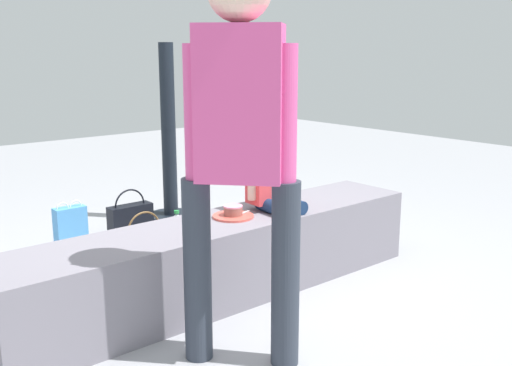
{
  "coord_description": "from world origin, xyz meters",
  "views": [
    {
      "loc": [
        -1.79,
        -2.4,
        1.3
      ],
      "look_at": [
        -0.02,
        -0.28,
        0.67
      ],
      "focal_mm": 41.63,
      "sensor_mm": 36.0,
      "label": 1
    }
  ],
  "objects": [
    {
      "name": "cake_plate",
      "position": [
        0.07,
        0.01,
        0.44
      ],
      "size": [
        0.22,
        0.22,
        0.07
      ],
      "color": "#E0594C",
      "rests_on": "concrete_ledge"
    },
    {
      "name": "child_seated",
      "position": [
        0.33,
        0.01,
        0.63
      ],
      "size": [
        0.28,
        0.32,
        0.48
      ],
      "color": "navy",
      "rests_on": "concrete_ledge"
    },
    {
      "name": "cake_box_white",
      "position": [
        0.53,
        0.9,
        0.07
      ],
      "size": [
        0.36,
        0.37,
        0.13
      ],
      "primitive_type": "cube",
      "rotation": [
        0.0,
        0.0,
        -0.26
      ],
      "color": "white",
      "rests_on": "ground_plane"
    },
    {
      "name": "handbag_brown_canvas",
      "position": [
        -0.1,
        0.67,
        0.12
      ],
      "size": [
        0.3,
        0.12,
        0.34
      ],
      "color": "brown",
      "rests_on": "ground_plane"
    },
    {
      "name": "water_bottle_near_gift",
      "position": [
        -0.22,
        0.39,
        0.1
      ],
      "size": [
        0.07,
        0.07,
        0.22
      ],
      "color": "silver",
      "rests_on": "ground_plane"
    },
    {
      "name": "handbag_black_leather",
      "position": [
        0.13,
        1.28,
        0.12
      ],
      "size": [
        0.32,
        0.11,
        0.34
      ],
      "color": "black",
      "rests_on": "ground_plane"
    },
    {
      "name": "concrete_ledge",
      "position": [
        0.0,
        0.0,
        0.21
      ],
      "size": [
        2.44,
        0.46,
        0.42
      ],
      "primitive_type": "cube",
      "color": "gray",
      "rests_on": "ground_plane"
    },
    {
      "name": "water_bottle_far_side",
      "position": [
        0.28,
        0.9,
        0.11
      ],
      "size": [
        0.08,
        0.08,
        0.23
      ],
      "color": "silver",
      "rests_on": "ground_plane"
    },
    {
      "name": "railing_post",
      "position": [
        0.57,
        1.44,
        0.53
      ],
      "size": [
        0.36,
        0.36,
        1.35
      ],
      "color": "black",
      "rests_on": "ground_plane"
    },
    {
      "name": "ground_plane",
      "position": [
        0.0,
        0.0,
        0.0
      ],
      "size": [
        12.0,
        12.0,
        0.0
      ],
      "primitive_type": "plane",
      "color": "#96979D"
    },
    {
      "name": "gift_bag",
      "position": [
        -0.35,
        1.17,
        0.16
      ],
      "size": [
        0.2,
        0.09,
        0.35
      ],
      "color": "#4C99E0",
      "rests_on": "ground_plane"
    },
    {
      "name": "adult_standing",
      "position": [
        -0.36,
        -0.59,
        0.99
      ],
      "size": [
        0.37,
        0.39,
        1.64
      ],
      "color": "#2E3541",
      "rests_on": "ground_plane"
    }
  ]
}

